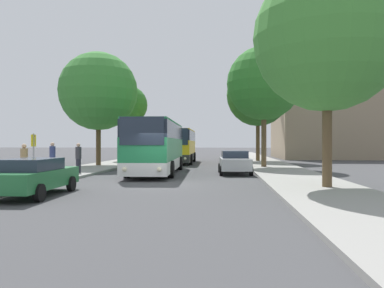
# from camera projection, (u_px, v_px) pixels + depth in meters

# --- Properties ---
(ground_plane) EXTENTS (300.00, 300.00, 0.00)m
(ground_plane) POSITION_uv_depth(u_px,v_px,m) (161.00, 184.00, 18.08)
(ground_plane) COLOR #424244
(ground_plane) RESTS_ON ground
(sidewalk_left) EXTENTS (4.00, 120.00, 0.15)m
(sidewalk_left) POSITION_uv_depth(u_px,v_px,m) (22.00, 181.00, 18.66)
(sidewalk_left) COLOR gray
(sidewalk_left) RESTS_ON ground_plane
(sidewalk_right) EXTENTS (4.00, 120.00, 0.15)m
(sidewalk_right) POSITION_uv_depth(u_px,v_px,m) (309.00, 184.00, 17.50)
(sidewalk_right) COLOR gray
(sidewalk_right) RESTS_ON ground_plane
(building_right_background) EXTENTS (14.79, 13.14, 15.64)m
(building_right_background) POSITION_uv_depth(u_px,v_px,m) (333.00, 100.00, 49.89)
(building_right_background) COLOR gray
(building_right_background) RESTS_ON ground_plane
(bus_front) EXTENTS (3.14, 11.57, 3.36)m
(bus_front) POSITION_uv_depth(u_px,v_px,m) (157.00, 146.00, 24.61)
(bus_front) COLOR silver
(bus_front) RESTS_ON ground_plane
(bus_middle) EXTENTS (2.87, 10.22, 3.31)m
(bus_middle) POSITION_uv_depth(u_px,v_px,m) (181.00, 145.00, 37.26)
(bus_middle) COLOR #2D2D2D
(bus_middle) RESTS_ON ground_plane
(parked_car_left_curb) EXTENTS (2.09, 4.63, 1.41)m
(parked_car_left_curb) POSITION_uv_depth(u_px,v_px,m) (33.00, 176.00, 14.02)
(parked_car_left_curb) COLOR #236B38
(parked_car_left_curb) RESTS_ON ground_plane
(parked_car_right_near) EXTENTS (2.15, 4.28, 1.49)m
(parked_car_right_near) POSITION_uv_depth(u_px,v_px,m) (235.00, 162.00, 24.09)
(parked_car_right_near) COLOR #B7B7BC
(parked_car_right_near) RESTS_ON ground_plane
(bus_stop_sign) EXTENTS (0.08, 0.45, 2.32)m
(bus_stop_sign) POSITION_uv_depth(u_px,v_px,m) (34.00, 151.00, 18.63)
(bus_stop_sign) COLOR gray
(bus_stop_sign) RESTS_ON sidewalk_left
(pedestrian_waiting_near) EXTENTS (0.36, 0.36, 1.84)m
(pedestrian_waiting_near) POSITION_uv_depth(u_px,v_px,m) (78.00, 158.00, 23.07)
(pedestrian_waiting_near) COLOR #23232D
(pedestrian_waiting_near) RESTS_ON sidewalk_left
(pedestrian_waiting_far) EXTENTS (0.36, 0.36, 1.81)m
(pedestrian_waiting_far) POSITION_uv_depth(u_px,v_px,m) (24.00, 161.00, 18.99)
(pedestrian_waiting_far) COLOR #23232D
(pedestrian_waiting_far) RESTS_ON sidewalk_left
(pedestrian_walking_back) EXTENTS (0.36, 0.36, 1.89)m
(pedestrian_walking_back) POSITION_uv_depth(u_px,v_px,m) (52.00, 157.00, 23.66)
(pedestrian_walking_back) COLOR #23232D
(pedestrian_walking_back) RESTS_ON sidewalk_left
(tree_left_near) EXTENTS (4.12, 4.12, 8.05)m
(tree_left_near) POSITION_uv_depth(u_px,v_px,m) (128.00, 105.00, 40.40)
(tree_left_near) COLOR #47331E
(tree_left_near) RESTS_ON sidewalk_left
(tree_left_far) EXTENTS (6.54, 6.54, 9.47)m
(tree_left_far) POSITION_uv_depth(u_px,v_px,m) (98.00, 91.00, 31.38)
(tree_left_far) COLOR #513D23
(tree_left_far) RESTS_ON sidewalk_left
(tree_right_near) EXTENTS (5.78, 5.78, 9.42)m
(tree_right_near) POSITION_uv_depth(u_px,v_px,m) (264.00, 83.00, 29.23)
(tree_right_near) COLOR brown
(tree_right_near) RESTS_ON sidewalk_right
(tree_right_mid) EXTENTS (6.21, 6.21, 9.38)m
(tree_right_mid) POSITION_uv_depth(u_px,v_px,m) (327.00, 38.00, 15.74)
(tree_right_mid) COLOR brown
(tree_right_mid) RESTS_ON sidewalk_right
(tree_right_far) EXTENTS (6.52, 6.52, 10.15)m
(tree_right_far) POSITION_uv_depth(u_px,v_px,m) (258.00, 95.00, 39.08)
(tree_right_far) COLOR #513D23
(tree_right_far) RESTS_ON sidewalk_right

